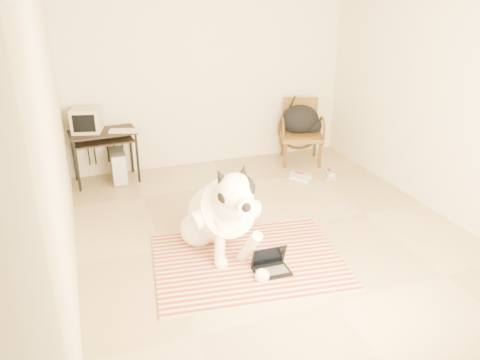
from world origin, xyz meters
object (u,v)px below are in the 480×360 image
laptop (271,265)px  computer_desk (103,139)px  rattan_chair (301,131)px  dog (221,214)px  backpack (302,121)px  crt_monitor (86,120)px  pc_tower (118,166)px

laptop → computer_desk: bearing=114.3°
computer_desk → rattan_chair: bearing=-2.8°
dog → backpack: bearing=47.8°
dog → crt_monitor: 2.55m
rattan_chair → backpack: rattan_chair is taller
laptop → rattan_chair: (1.57, 2.57, 0.38)m
dog → crt_monitor: size_ratio=3.46×
laptop → computer_desk: computer_desk is taller
laptop → computer_desk: (-1.22, 2.70, 0.52)m
pc_tower → rattan_chair: 2.65m
dog → computer_desk: (-0.91, 2.20, 0.18)m
dog → rattan_chair: 2.80m
pc_tower → rattan_chair: (2.64, -0.12, 0.25)m
rattan_chair → laptop: bearing=-121.4°
crt_monitor → backpack: size_ratio=0.69×
rattan_chair → computer_desk: bearing=177.2°
computer_desk → rattan_chair: rattan_chair is taller
computer_desk → backpack: 2.80m
laptop → rattan_chair: rattan_chair is taller
pc_tower → crt_monitor: bearing=166.8°
crt_monitor → pc_tower: 0.73m
crt_monitor → laptop: bearing=-63.2°
laptop → rattan_chair: 3.03m
backpack → computer_desk: bearing=177.5°
crt_monitor → rattan_chair: 3.00m
dog → computer_desk: size_ratio=1.65×
laptop → pc_tower: (-1.07, 2.69, 0.13)m
dog → rattan_chair: dog is taller
crt_monitor → dog: bearing=-64.4°
laptop → crt_monitor: crt_monitor is taller
crt_monitor → computer_desk: bearing=-18.4°
dog → backpack: size_ratio=2.39×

